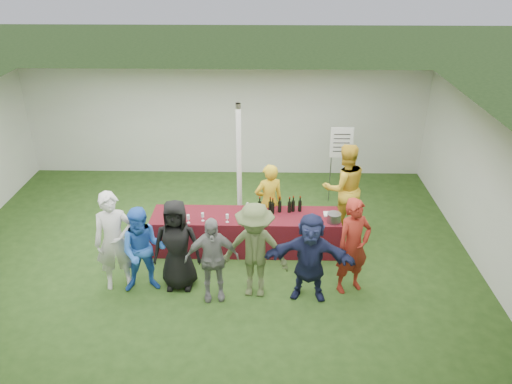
{
  "coord_description": "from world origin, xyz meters",
  "views": [
    {
      "loc": [
        1.05,
        -7.96,
        5.43
      ],
      "look_at": [
        0.86,
        0.35,
        1.25
      ],
      "focal_mm": 35.0,
      "sensor_mm": 36.0,
      "label": 1
    }
  ],
  "objects_px": {
    "customer_5": "(310,257)",
    "staff_pourer": "(269,202)",
    "customer_0": "(114,241)",
    "customer_4": "(255,251)",
    "serving_table": "(246,232)",
    "customer_2": "(177,245)",
    "customer_1": "(143,250)",
    "wine_list_sign": "(341,148)",
    "customer_3": "(212,259)",
    "staff_back": "(344,188)",
    "dump_bucket": "(334,218)",
    "customer_6": "(353,246)"
  },
  "relations": [
    {
      "from": "customer_5",
      "to": "dump_bucket",
      "type": "bearing_deg",
      "value": 73.14
    },
    {
      "from": "serving_table",
      "to": "customer_2",
      "type": "distance_m",
      "value": 1.7
    },
    {
      "from": "customer_5",
      "to": "wine_list_sign",
      "type": "bearing_deg",
      "value": 81.93
    },
    {
      "from": "dump_bucket",
      "to": "serving_table",
      "type": "bearing_deg",
      "value": 172.44
    },
    {
      "from": "wine_list_sign",
      "to": "customer_3",
      "type": "bearing_deg",
      "value": -125.33
    },
    {
      "from": "dump_bucket",
      "to": "customer_3",
      "type": "height_order",
      "value": "customer_3"
    },
    {
      "from": "staff_pourer",
      "to": "customer_4",
      "type": "bearing_deg",
      "value": 63.07
    },
    {
      "from": "staff_pourer",
      "to": "customer_0",
      "type": "bearing_deg",
      "value": 12.78
    },
    {
      "from": "customer_0",
      "to": "customer_4",
      "type": "height_order",
      "value": "customer_0"
    },
    {
      "from": "wine_list_sign",
      "to": "customer_4",
      "type": "bearing_deg",
      "value": -117.78
    },
    {
      "from": "staff_back",
      "to": "customer_1",
      "type": "distance_m",
      "value": 4.24
    },
    {
      "from": "dump_bucket",
      "to": "staff_back",
      "type": "height_order",
      "value": "staff_back"
    },
    {
      "from": "customer_1",
      "to": "customer_4",
      "type": "xyz_separation_m",
      "value": [
        1.88,
        -0.09,
        0.08
      ]
    },
    {
      "from": "staff_pourer",
      "to": "customer_2",
      "type": "bearing_deg",
      "value": 26.75
    },
    {
      "from": "customer_5",
      "to": "customer_3",
      "type": "bearing_deg",
      "value": -171.42
    },
    {
      "from": "staff_pourer",
      "to": "customer_1",
      "type": "distance_m",
      "value": 2.74
    },
    {
      "from": "dump_bucket",
      "to": "wine_list_sign",
      "type": "bearing_deg",
      "value": 80.32
    },
    {
      "from": "wine_list_sign",
      "to": "customer_5",
      "type": "relative_size",
      "value": 1.13
    },
    {
      "from": "dump_bucket",
      "to": "wine_list_sign",
      "type": "height_order",
      "value": "wine_list_sign"
    },
    {
      "from": "dump_bucket",
      "to": "customer_4",
      "type": "distance_m",
      "value": 1.87
    },
    {
      "from": "staff_back",
      "to": "customer_0",
      "type": "height_order",
      "value": "staff_back"
    },
    {
      "from": "staff_back",
      "to": "wine_list_sign",
      "type": "bearing_deg",
      "value": -105.85
    },
    {
      "from": "customer_5",
      "to": "customer_6",
      "type": "height_order",
      "value": "customer_6"
    },
    {
      "from": "dump_bucket",
      "to": "customer_0",
      "type": "distance_m",
      "value": 3.95
    },
    {
      "from": "wine_list_sign",
      "to": "staff_pourer",
      "type": "distance_m",
      "value": 2.35
    },
    {
      "from": "wine_list_sign",
      "to": "serving_table",
      "type": "bearing_deg",
      "value": -134.59
    },
    {
      "from": "customer_0",
      "to": "customer_6",
      "type": "bearing_deg",
      "value": -17.06
    },
    {
      "from": "customer_1",
      "to": "customer_2",
      "type": "distance_m",
      "value": 0.57
    },
    {
      "from": "dump_bucket",
      "to": "customer_1",
      "type": "height_order",
      "value": "customer_1"
    },
    {
      "from": "wine_list_sign",
      "to": "staff_pourer",
      "type": "relative_size",
      "value": 1.11
    },
    {
      "from": "serving_table",
      "to": "wine_list_sign",
      "type": "distance_m",
      "value": 3.07
    },
    {
      "from": "customer_4",
      "to": "customer_5",
      "type": "distance_m",
      "value": 0.91
    },
    {
      "from": "staff_back",
      "to": "customer_4",
      "type": "height_order",
      "value": "staff_back"
    },
    {
      "from": "customer_1",
      "to": "customer_0",
      "type": "bearing_deg",
      "value": 161.84
    },
    {
      "from": "wine_list_sign",
      "to": "customer_3",
      "type": "height_order",
      "value": "wine_list_sign"
    },
    {
      "from": "customer_4",
      "to": "customer_5",
      "type": "bearing_deg",
      "value": 3.57
    },
    {
      "from": "staff_back",
      "to": "customer_0",
      "type": "xyz_separation_m",
      "value": [
        -4.15,
        -2.07,
        -0.04
      ]
    },
    {
      "from": "serving_table",
      "to": "customer_2",
      "type": "bearing_deg",
      "value": -132.76
    },
    {
      "from": "serving_table",
      "to": "customer_4",
      "type": "height_order",
      "value": "customer_4"
    },
    {
      "from": "customer_5",
      "to": "staff_pourer",
      "type": "bearing_deg",
      "value": 116.27
    },
    {
      "from": "serving_table",
      "to": "customer_1",
      "type": "bearing_deg",
      "value": -141.74
    },
    {
      "from": "staff_pourer",
      "to": "customer_1",
      "type": "xyz_separation_m",
      "value": [
        -2.11,
        -1.75,
        -0.02
      ]
    },
    {
      "from": "customer_4",
      "to": "customer_6",
      "type": "xyz_separation_m",
      "value": [
        1.64,
        0.17,
        0.01
      ]
    },
    {
      "from": "wine_list_sign",
      "to": "customer_0",
      "type": "height_order",
      "value": "customer_0"
    },
    {
      "from": "customer_0",
      "to": "customer_4",
      "type": "bearing_deg",
      "value": -21.27
    },
    {
      "from": "staff_back",
      "to": "customer_0",
      "type": "relative_size",
      "value": 1.04
    },
    {
      "from": "staff_back",
      "to": "customer_2",
      "type": "relative_size",
      "value": 1.14
    },
    {
      "from": "wine_list_sign",
      "to": "customer_0",
      "type": "bearing_deg",
      "value": -141.9
    },
    {
      "from": "customer_2",
      "to": "customer_5",
      "type": "bearing_deg",
      "value": -7.25
    },
    {
      "from": "serving_table",
      "to": "customer_4",
      "type": "bearing_deg",
      "value": -81.39
    }
  ]
}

